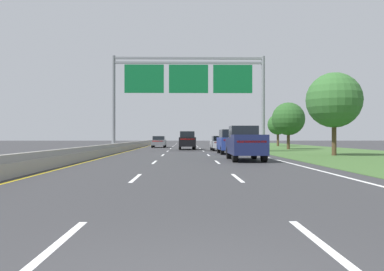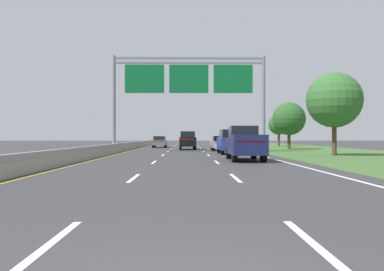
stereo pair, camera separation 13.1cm
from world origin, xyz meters
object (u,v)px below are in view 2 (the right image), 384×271
object	(u,v)px
car_grey_left_lane_sedan	(160,142)
pickup_truck_navy	(245,143)
car_silver_right_lane_sedan	(220,143)
car_black_centre_lane_suv	(187,140)
car_blue_right_lane_suv	(230,141)
roadside_tree_distant	(279,125)
roadside_tree_far	(289,119)
overhead_sign_gantry	(189,83)
roadside_tree_mid	(334,100)

from	to	relation	value
car_grey_left_lane_sedan	pickup_truck_navy	bearing A→B (deg)	-165.76
car_silver_right_lane_sedan	pickup_truck_navy	bearing A→B (deg)	179.58
car_black_centre_lane_suv	car_blue_right_lane_suv	bearing A→B (deg)	-164.38
pickup_truck_navy	roadside_tree_distant	world-z (taller)	roadside_tree_distant
car_grey_left_lane_sedan	car_blue_right_lane_suv	bearing A→B (deg)	-159.55
roadside_tree_distant	pickup_truck_navy	bearing A→B (deg)	-106.18
car_grey_left_lane_sedan	roadside_tree_distant	world-z (taller)	roadside_tree_distant
car_black_centre_lane_suv	car_grey_left_lane_sedan	bearing A→B (deg)	23.21
car_black_centre_lane_suv	roadside_tree_far	size ratio (longest dim) A/B	0.85
car_black_centre_lane_suv	car_blue_right_lane_suv	distance (m)	12.67
overhead_sign_gantry	car_silver_right_lane_sedan	size ratio (longest dim) A/B	3.41
car_blue_right_lane_suv	roadside_tree_distant	world-z (taller)	roadside_tree_distant
overhead_sign_gantry	car_black_centre_lane_suv	world-z (taller)	overhead_sign_gantry
car_black_centre_lane_suv	roadside_tree_distant	xyz separation A→B (m)	(14.29, 15.36, 2.29)
roadside_tree_mid	roadside_tree_distant	world-z (taller)	roadside_tree_mid
pickup_truck_navy	car_blue_right_lane_suv	size ratio (longest dim) A/B	1.15
car_grey_left_lane_sedan	car_blue_right_lane_suv	xyz separation A→B (m)	(7.49, -20.53, 0.28)
car_silver_right_lane_sedan	car_blue_right_lane_suv	world-z (taller)	car_blue_right_lane_suv
roadside_tree_mid	roadside_tree_far	world-z (taller)	roadside_tree_mid
overhead_sign_gantry	car_black_centre_lane_suv	distance (m)	9.51
car_blue_right_lane_suv	roadside_tree_distant	size ratio (longest dim) A/B	0.94
car_silver_right_lane_sedan	roadside_tree_far	world-z (taller)	roadside_tree_far
roadside_tree_distant	car_silver_right_lane_sedan	bearing A→B (deg)	-119.00
car_black_centre_lane_suv	roadside_tree_mid	xyz separation A→B (m)	(11.57, -15.44, 3.29)
roadside_tree_far	roadside_tree_distant	distance (m)	15.38
overhead_sign_gantry	pickup_truck_navy	bearing A→B (deg)	-76.08
roadside_tree_distant	car_grey_left_lane_sedan	bearing A→B (deg)	-158.99
car_black_centre_lane_suv	pickup_truck_navy	bearing A→B (deg)	-171.84
car_silver_right_lane_sedan	car_grey_left_lane_sedan	distance (m)	14.49
car_black_centre_lane_suv	roadside_tree_distant	distance (m)	21.11
pickup_truck_navy	roadside_tree_distant	size ratio (longest dim) A/B	1.08
car_black_centre_lane_suv	roadside_tree_mid	world-z (taller)	roadside_tree_mid
pickup_truck_navy	car_blue_right_lane_suv	world-z (taller)	pickup_truck_navy
pickup_truck_navy	car_black_centre_lane_suv	size ratio (longest dim) A/B	1.14
car_black_centre_lane_suv	car_silver_right_lane_sedan	size ratio (longest dim) A/B	1.07
overhead_sign_gantry	pickup_truck_navy	xyz separation A→B (m)	(3.45, -13.93, -5.64)
pickup_truck_navy	roadside_tree_mid	size ratio (longest dim) A/B	0.82
roadside_tree_mid	car_silver_right_lane_sedan	bearing A→B (deg)	125.41
overhead_sign_gantry	roadside_tree_mid	size ratio (longest dim) A/B	2.29
car_black_centre_lane_suv	roadside_tree_far	bearing A→B (deg)	-90.46
roadside_tree_mid	car_blue_right_lane_suv	bearing A→B (deg)	157.26
pickup_truck_navy	car_silver_right_lane_sedan	distance (m)	17.51
car_blue_right_lane_suv	car_black_centre_lane_suv	bearing A→B (deg)	16.50
roadside_tree_mid	roadside_tree_distant	size ratio (longest dim) A/B	1.31
car_black_centre_lane_suv	car_grey_left_lane_sedan	world-z (taller)	car_black_centre_lane_suv
car_blue_right_lane_suv	roadside_tree_mid	size ratio (longest dim) A/B	0.72
overhead_sign_gantry	car_blue_right_lane_suv	size ratio (longest dim) A/B	3.20
overhead_sign_gantry	roadside_tree_far	distance (m)	14.56
overhead_sign_gantry	roadside_tree_far	world-z (taller)	overhead_sign_gantry
pickup_truck_navy	roadside_tree_mid	distance (m)	10.63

